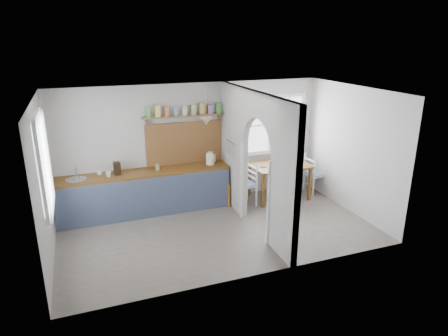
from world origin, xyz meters
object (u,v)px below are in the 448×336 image
object	(u,v)px
dining_table	(279,181)
chair_right	(316,173)
chair_left	(244,184)
vase	(278,159)
kettle	(210,158)

from	to	relation	value
dining_table	chair_right	xyz separation A→B (m)	(0.98, 0.03, 0.06)
chair_left	vase	bearing A→B (deg)	98.27
chair_left	kettle	xyz separation A→B (m)	(-0.64, 0.34, 0.54)
dining_table	vase	world-z (taller)	vase
kettle	chair_left	bearing A→B (deg)	-8.67
chair_right	vase	bearing A→B (deg)	78.61
chair_left	kettle	world-z (taller)	kettle
chair_left	vase	xyz separation A→B (m)	(0.95, 0.24, 0.39)
chair_left	chair_right	size ratio (longest dim) A/B	1.08
kettle	vase	distance (m)	1.60
vase	dining_table	bearing A→B (deg)	-104.97
chair_right	kettle	world-z (taller)	kettle
chair_left	chair_right	distance (m)	1.89
chair_right	kettle	bearing A→B (deg)	81.29
dining_table	chair_right	world-z (taller)	chair_right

